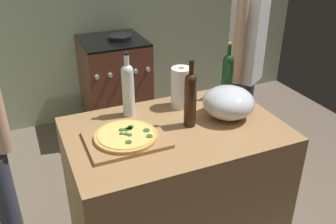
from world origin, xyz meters
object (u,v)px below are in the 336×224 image
at_px(wine_bottle_amber, 190,97).
at_px(stove, 115,85).
at_px(wine_bottle_dark, 128,88).
at_px(mixing_bowl, 228,102).
at_px(wine_bottle_clear, 227,74).
at_px(paper_towel_roll, 181,87).
at_px(pizza, 126,136).
at_px(person_in_red, 246,62).

height_order(wine_bottle_amber, stove, wine_bottle_amber).
bearing_deg(wine_bottle_dark, mixing_bowl, -25.87).
relative_size(mixing_bowl, wine_bottle_amber, 0.78).
relative_size(wine_bottle_amber, stove, 0.39).
bearing_deg(mixing_bowl, wine_bottle_amber, -179.57).
height_order(wine_bottle_dark, wine_bottle_clear, wine_bottle_dark).
relative_size(wine_bottle_clear, wine_bottle_amber, 0.96).
bearing_deg(paper_towel_roll, mixing_bowl, -50.89).
distance_m(paper_towel_roll, wine_bottle_dark, 0.32).
xyz_separation_m(paper_towel_roll, wine_bottle_amber, (-0.06, -0.23, 0.05)).
xyz_separation_m(wine_bottle_clear, wine_bottle_amber, (-0.37, -0.23, 0.01)).
relative_size(wine_bottle_dark, wine_bottle_amber, 1.00).
xyz_separation_m(pizza, mixing_bowl, (0.61, 0.02, 0.06)).
height_order(pizza, person_in_red, person_in_red).
relative_size(pizza, person_in_red, 0.19).
bearing_deg(wine_bottle_amber, person_in_red, 37.18).
relative_size(wine_bottle_clear, person_in_red, 0.21).
relative_size(mixing_bowl, person_in_red, 0.18).
height_order(wine_bottle_amber, person_in_red, person_in_red).
distance_m(wine_bottle_amber, stove, 1.76).
bearing_deg(pizza, mixing_bowl, 2.02).
bearing_deg(wine_bottle_amber, paper_towel_roll, 76.55).
height_order(mixing_bowl, paper_towel_roll, paper_towel_roll).
bearing_deg(person_in_red, pizza, -152.46).
relative_size(paper_towel_roll, person_in_red, 0.15).
height_order(paper_towel_roll, stove, paper_towel_roll).
bearing_deg(stove, person_in_red, -57.43).
xyz_separation_m(paper_towel_roll, wine_bottle_dark, (-0.32, 0.02, 0.05)).
height_order(mixing_bowl, wine_bottle_amber, wine_bottle_amber).
height_order(wine_bottle_clear, person_in_red, person_in_red).
relative_size(pizza, paper_towel_roll, 1.30).
relative_size(paper_towel_roll, stove, 0.26).
xyz_separation_m(wine_bottle_amber, stove, (0.03, 1.65, -0.59)).
distance_m(mixing_bowl, wine_bottle_clear, 0.27).
distance_m(mixing_bowl, paper_towel_roll, 0.30).
xyz_separation_m(wine_bottle_clear, stove, (-0.34, 1.42, -0.58)).
distance_m(paper_towel_roll, wine_bottle_amber, 0.24).
distance_m(pizza, mixing_bowl, 0.61).
height_order(wine_bottle_dark, person_in_red, person_in_red).
bearing_deg(stove, wine_bottle_dark, -101.67).
bearing_deg(mixing_bowl, wine_bottle_dark, 154.13).
bearing_deg(person_in_red, stove, 122.57).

